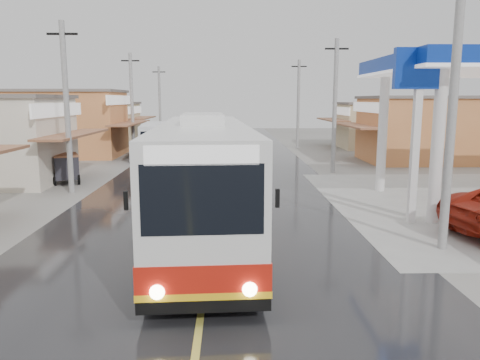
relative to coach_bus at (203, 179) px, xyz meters
The scene contains 10 objects.
ground 2.49m from the coach_bus, 81.80° to the right, with size 120.00×120.00×0.00m, color slate.
road 13.57m from the coach_bus, 89.04° to the left, with size 12.00×90.00×0.02m, color black.
centre_line 13.57m from the coach_bus, 89.04° to the left, with size 0.15×90.00×0.01m, color #D8CC4C.
shopfronts_left 20.90m from the coach_bus, 127.86° to the left, with size 11.00×44.00×5.20m, color tan, non-canonical shape.
utility_poles_left 16.06m from the coach_bus, 115.14° to the left, with size 1.60×50.00×8.00m, color gray, non-canonical shape.
utility_poles_right 15.38m from the coach_bus, 61.73° to the left, with size 1.60×36.00×8.00m, color gray, non-canonical shape.
coach_bus is the anchor object (origin of this frame).
second_bus 20.45m from the coach_bus, 102.49° to the left, with size 2.89×8.20×2.67m.
cyclist 10.24m from the coach_bus, 111.12° to the left, with size 0.90×1.85×1.91m.
tricycle_near 12.94m from the coach_bus, 128.08° to the left, with size 2.00×2.23×1.56m.
Camera 1 is at (0.60, -13.35, 4.44)m, focal length 35.00 mm.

